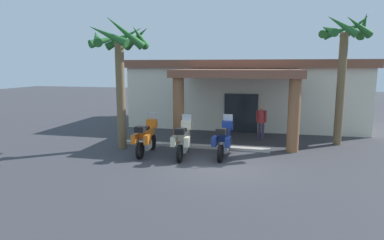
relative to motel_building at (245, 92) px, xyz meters
The scene contains 9 objects.
ground_plane 9.56m from the motel_building, 89.67° to the right, with size 80.00×80.00×0.00m, color #38383D.
motel_building is the anchor object (origin of this frame).
motorcycle_orange 9.16m from the motel_building, 110.82° to the right, with size 0.72×2.21×1.61m.
motorcycle_cream 8.74m from the motel_building, 100.95° to the right, with size 0.74×2.21×1.61m.
motorcycle_blue 8.22m from the motel_building, 90.43° to the right, with size 0.71×2.21×1.61m.
pedestrian 4.96m from the motel_building, 75.39° to the right, with size 0.50×0.32×1.73m.
palm_tree_roadside 9.23m from the motel_building, 120.95° to the right, with size 2.75×2.75×5.61m.
palm_tree_near_portico 7.04m from the motel_building, 45.28° to the right, with size 2.27×2.30×5.88m.
curb_strip 7.32m from the motel_building, 103.44° to the right, with size 6.74×0.36×0.12m, color #ADA89E.
Camera 1 is at (1.81, -11.63, 3.59)m, focal length 31.30 mm.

